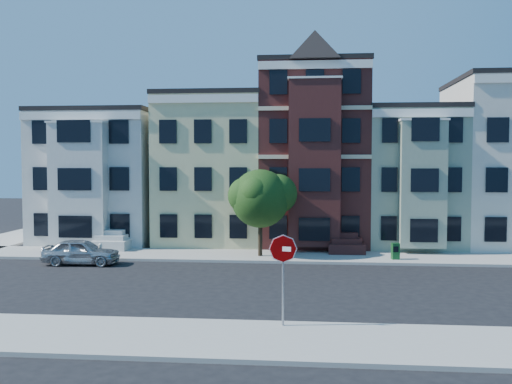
# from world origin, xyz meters

# --- Properties ---
(ground) EXTENTS (120.00, 120.00, 0.00)m
(ground) POSITION_xyz_m (0.00, 0.00, 0.00)
(ground) COLOR black
(far_sidewalk) EXTENTS (60.00, 4.00, 0.15)m
(far_sidewalk) POSITION_xyz_m (0.00, 8.00, 0.07)
(far_sidewalk) COLOR #9E9B93
(far_sidewalk) RESTS_ON ground
(near_sidewalk) EXTENTS (60.00, 4.00, 0.15)m
(near_sidewalk) POSITION_xyz_m (0.00, -8.00, 0.07)
(near_sidewalk) COLOR #9E9B93
(near_sidewalk) RESTS_ON ground
(house_white) EXTENTS (8.00, 9.00, 9.00)m
(house_white) POSITION_xyz_m (-15.00, 14.50, 4.50)
(house_white) COLOR silver
(house_white) RESTS_ON ground
(house_yellow) EXTENTS (7.00, 9.00, 10.00)m
(house_yellow) POSITION_xyz_m (-7.00, 14.50, 5.00)
(house_yellow) COLOR beige
(house_yellow) RESTS_ON ground
(house_brown) EXTENTS (7.00, 9.00, 12.00)m
(house_brown) POSITION_xyz_m (0.00, 14.50, 6.00)
(house_brown) COLOR #401816
(house_brown) RESTS_ON ground
(house_green) EXTENTS (6.00, 9.00, 9.00)m
(house_green) POSITION_xyz_m (6.50, 14.50, 4.50)
(house_green) COLOR gray
(house_green) RESTS_ON ground
(street_tree) EXTENTS (6.23, 6.23, 6.30)m
(street_tree) POSITION_xyz_m (-3.17, 7.65, 3.30)
(street_tree) COLOR #29531A
(street_tree) RESTS_ON far_sidewalk
(parked_car) EXTENTS (4.25, 1.83, 1.43)m
(parked_car) POSITION_xyz_m (-12.86, 4.69, 0.71)
(parked_car) COLOR #ADB2B6
(parked_car) RESTS_ON ground
(newspaper_box) EXTENTS (0.47, 0.44, 0.92)m
(newspaper_box) POSITION_xyz_m (4.59, 7.19, 0.61)
(newspaper_box) COLOR #164F20
(newspaper_box) RESTS_ON far_sidewalk
(fire_hydrant) EXTENTS (0.24, 0.24, 0.65)m
(fire_hydrant) POSITION_xyz_m (-12.37, 6.30, 0.48)
(fire_hydrant) COLOR silver
(fire_hydrant) RESTS_ON far_sidewalk
(stop_sign) EXTENTS (0.96, 0.36, 3.48)m
(stop_sign) POSITION_xyz_m (-1.17, -6.55, 1.89)
(stop_sign) COLOR #A70000
(stop_sign) RESTS_ON near_sidewalk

